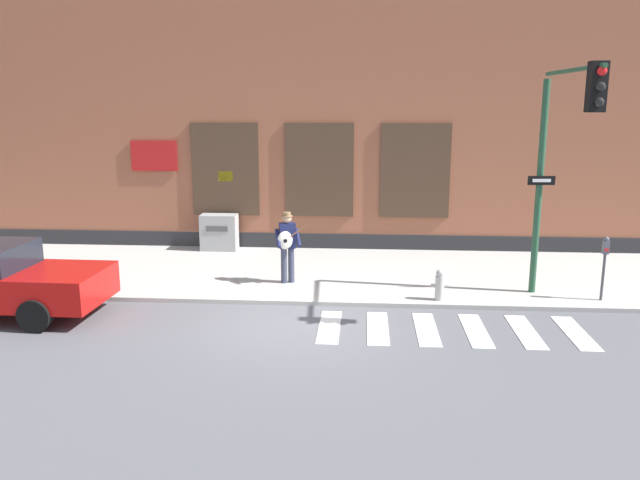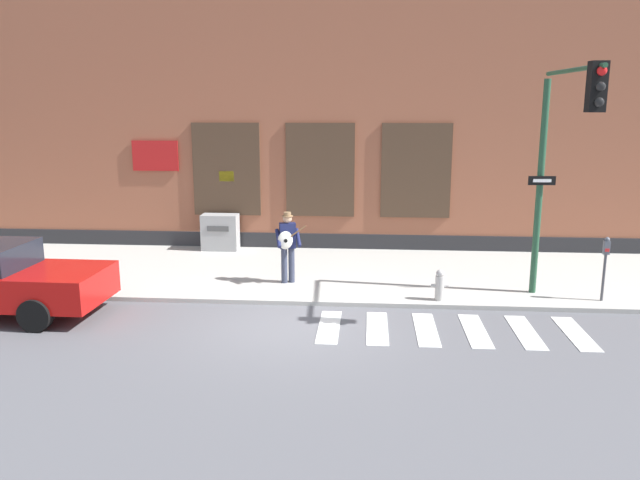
# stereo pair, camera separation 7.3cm
# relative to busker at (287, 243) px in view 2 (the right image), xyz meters

# --- Properties ---
(ground_plane) EXTENTS (160.00, 160.00, 0.00)m
(ground_plane) POSITION_rel_busker_xyz_m (0.49, -2.67, -1.09)
(ground_plane) COLOR #56565B
(sidewalk) EXTENTS (28.00, 5.33, 0.10)m
(sidewalk) POSITION_rel_busker_xyz_m (0.49, 1.19, -1.04)
(sidewalk) COLOR #ADAAA3
(sidewalk) RESTS_ON ground
(building_backdrop) EXTENTS (28.00, 4.06, 7.74)m
(building_backdrop) POSITION_rel_busker_xyz_m (0.49, 5.85, 2.78)
(building_backdrop) COLOR #99563D
(building_backdrop) RESTS_ON ground
(crosswalk) EXTENTS (5.20, 1.90, 0.01)m
(crosswalk) POSITION_rel_busker_xyz_m (3.58, -2.77, -1.08)
(crosswalk) COLOR silver
(crosswalk) RESTS_ON ground
(busker) EXTENTS (0.77, 0.64, 1.74)m
(busker) POSITION_rel_busker_xyz_m (0.00, 0.00, 0.00)
(busker) COLOR #33384C
(busker) RESTS_ON sidewalk
(traffic_light) EXTENTS (0.60, 2.96, 4.98)m
(traffic_light) POSITION_rel_busker_xyz_m (5.80, -1.47, 2.47)
(traffic_light) COLOR #234C33
(traffic_light) RESTS_ON sidewalk
(parking_meter) EXTENTS (0.13, 0.11, 1.44)m
(parking_meter) POSITION_rel_busker_xyz_m (7.11, -0.88, -0.04)
(parking_meter) COLOR #47474C
(parking_meter) RESTS_ON sidewalk
(utility_box) EXTENTS (1.07, 0.57, 1.07)m
(utility_box) POSITION_rel_busker_xyz_m (-2.46, 3.40, -0.45)
(utility_box) COLOR #9E9E9E
(utility_box) RESTS_ON sidewalk
(fire_hydrant) EXTENTS (0.38, 0.20, 0.70)m
(fire_hydrant) POSITION_rel_busker_xyz_m (3.53, -1.12, -0.64)
(fire_hydrant) COLOR #B2ADA8
(fire_hydrant) RESTS_ON sidewalk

